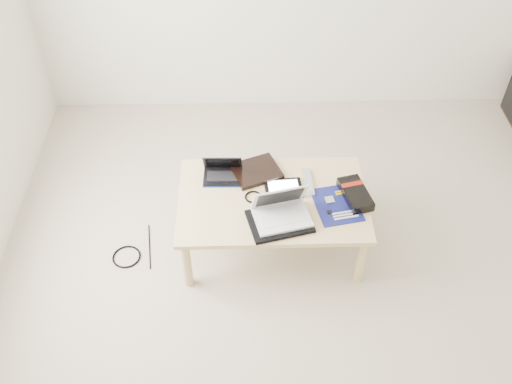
{
  "coord_description": "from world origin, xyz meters",
  "views": [
    {
      "loc": [
        -0.49,
        -1.79,
        2.78
      ],
      "look_at": [
        -0.43,
        0.52,
        0.45
      ],
      "focal_mm": 40.0,
      "sensor_mm": 36.0,
      "label": 1
    }
  ],
  "objects_px": {
    "coffee_table": "(272,204)",
    "netbook": "(223,172)",
    "white_laptop": "(281,211)",
    "gpu_box": "(355,194)"
  },
  "relations": [
    {
      "from": "gpu_box",
      "to": "white_laptop",
      "type": "bearing_deg",
      "value": -161.08
    },
    {
      "from": "white_laptop",
      "to": "gpu_box",
      "type": "height_order",
      "value": "white_laptop"
    },
    {
      "from": "white_laptop",
      "to": "netbook",
      "type": "bearing_deg",
      "value": 133.38
    },
    {
      "from": "coffee_table",
      "to": "netbook",
      "type": "height_order",
      "value": "netbook"
    },
    {
      "from": "netbook",
      "to": "coffee_table",
      "type": "bearing_deg",
      "value": -33.59
    },
    {
      "from": "netbook",
      "to": "white_laptop",
      "type": "relative_size",
      "value": 0.68
    },
    {
      "from": "coffee_table",
      "to": "white_laptop",
      "type": "xyz_separation_m",
      "value": [
        0.04,
        -0.16,
        0.11
      ]
    },
    {
      "from": "coffee_table",
      "to": "gpu_box",
      "type": "distance_m",
      "value": 0.49
    },
    {
      "from": "white_laptop",
      "to": "gpu_box",
      "type": "bearing_deg",
      "value": 18.92
    },
    {
      "from": "gpu_box",
      "to": "netbook",
      "type": "bearing_deg",
      "value": 165.44
    }
  ]
}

